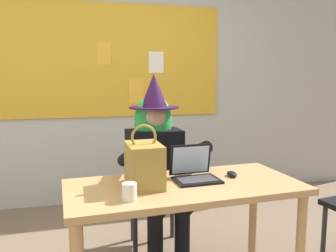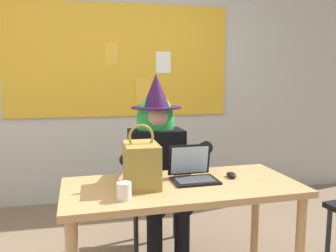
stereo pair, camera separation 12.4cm
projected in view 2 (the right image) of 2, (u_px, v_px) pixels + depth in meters
name	position (u px, v px, depth m)	size (l,w,h in m)	color
wall_back_bulletin	(120.00, 79.00, 3.82)	(6.38, 2.05, 2.68)	#B2B2AD
desk_main	(182.00, 198.00, 2.16)	(1.48, 0.73, 0.72)	tan
chair_at_desk	(156.00, 185.00, 2.84)	(0.46, 0.46, 0.90)	#2D3347
person_costumed	(158.00, 155.00, 2.69)	(0.61, 0.67, 1.40)	black
laptop	(193.00, 172.00, 2.24)	(0.29, 0.26, 0.22)	black
computer_mouse	(231.00, 175.00, 2.29)	(0.06, 0.10, 0.03)	black
handbag	(141.00, 164.00, 2.11)	(0.20, 0.30, 0.38)	olive
coffee_mug	(124.00, 191.00, 1.87)	(0.08, 0.08, 0.10)	silver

